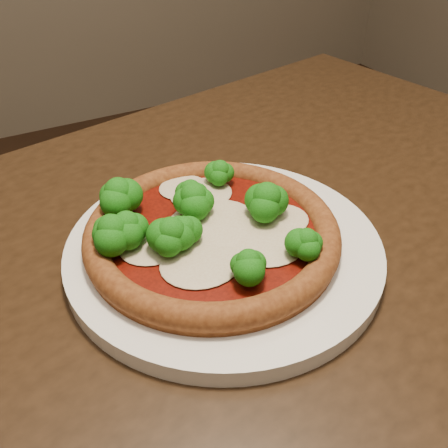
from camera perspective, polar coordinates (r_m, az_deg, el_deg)
name	(u,v)px	position (r m, az deg, el deg)	size (l,w,h in m)	color
dining_table	(239,340)	(0.57, 1.75, -13.06)	(1.28, 1.00, 0.75)	black
plate	(224,248)	(0.51, 0.00, -2.76)	(0.32, 0.32, 0.02)	white
pizza	(205,228)	(0.50, -2.24, -0.50)	(0.26, 0.26, 0.06)	brown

